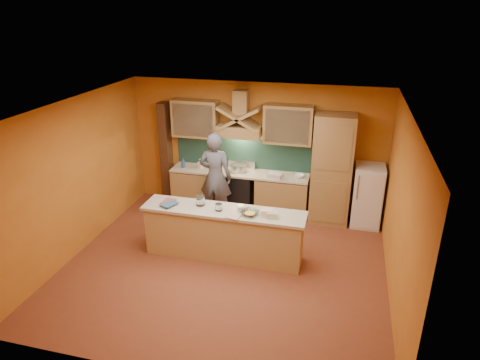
% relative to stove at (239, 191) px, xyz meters
% --- Properties ---
extents(floor, '(5.50, 5.00, 0.01)m').
position_rel_stove_xyz_m(floor, '(0.30, -2.20, -0.45)').
color(floor, brown).
rests_on(floor, ground).
extents(ceiling, '(5.50, 5.00, 0.01)m').
position_rel_stove_xyz_m(ceiling, '(0.30, -2.20, 2.35)').
color(ceiling, white).
rests_on(ceiling, wall_back).
extents(wall_back, '(5.50, 0.02, 2.80)m').
position_rel_stove_xyz_m(wall_back, '(0.30, 0.30, 0.95)').
color(wall_back, '#C87627').
rests_on(wall_back, floor).
extents(wall_front, '(5.50, 0.02, 2.80)m').
position_rel_stove_xyz_m(wall_front, '(0.30, -4.70, 0.95)').
color(wall_front, '#C87627').
rests_on(wall_front, floor).
extents(wall_left, '(0.02, 5.00, 2.80)m').
position_rel_stove_xyz_m(wall_left, '(-2.45, -2.20, 0.95)').
color(wall_left, '#C87627').
rests_on(wall_left, floor).
extents(wall_right, '(0.02, 5.00, 2.80)m').
position_rel_stove_xyz_m(wall_right, '(3.05, -2.20, 0.95)').
color(wall_right, '#C87627').
rests_on(wall_right, floor).
extents(base_cabinet_left, '(1.10, 0.60, 0.86)m').
position_rel_stove_xyz_m(base_cabinet_left, '(-0.95, 0.00, -0.02)').
color(base_cabinet_left, '#A67F4B').
rests_on(base_cabinet_left, floor).
extents(base_cabinet_right, '(1.10, 0.60, 0.86)m').
position_rel_stove_xyz_m(base_cabinet_right, '(0.95, 0.00, -0.02)').
color(base_cabinet_right, '#A67F4B').
rests_on(base_cabinet_right, floor).
extents(counter_top, '(3.00, 0.62, 0.04)m').
position_rel_stove_xyz_m(counter_top, '(-0.00, 0.00, 0.45)').
color(counter_top, beige).
rests_on(counter_top, base_cabinet_left).
extents(stove, '(0.60, 0.58, 0.90)m').
position_rel_stove_xyz_m(stove, '(0.00, 0.00, 0.00)').
color(stove, black).
rests_on(stove, floor).
extents(backsplash, '(3.00, 0.03, 0.70)m').
position_rel_stove_xyz_m(backsplash, '(-0.00, 0.28, 0.80)').
color(backsplash, '#193730').
rests_on(backsplash, wall_back).
extents(range_hood, '(0.92, 0.50, 0.24)m').
position_rel_stove_xyz_m(range_hood, '(0.00, 0.05, 1.37)').
color(range_hood, '#A67F4B').
rests_on(range_hood, wall_back).
extents(hood_chimney, '(0.30, 0.30, 0.50)m').
position_rel_stove_xyz_m(hood_chimney, '(0.00, 0.15, 1.95)').
color(hood_chimney, '#A67F4B').
rests_on(hood_chimney, wall_back).
extents(upper_cabinet_left, '(1.00, 0.35, 0.80)m').
position_rel_stove_xyz_m(upper_cabinet_left, '(-1.00, 0.12, 1.55)').
color(upper_cabinet_left, '#A67F4B').
rests_on(upper_cabinet_left, wall_back).
extents(upper_cabinet_right, '(1.00, 0.35, 0.80)m').
position_rel_stove_xyz_m(upper_cabinet_right, '(1.00, 0.12, 1.55)').
color(upper_cabinet_right, '#A67F4B').
rests_on(upper_cabinet_right, wall_back).
extents(pantry_column, '(0.80, 0.60, 2.30)m').
position_rel_stove_xyz_m(pantry_column, '(1.95, 0.00, 0.70)').
color(pantry_column, '#A67F4B').
rests_on(pantry_column, floor).
extents(fridge, '(0.58, 0.60, 1.30)m').
position_rel_stove_xyz_m(fridge, '(2.70, 0.00, 0.20)').
color(fridge, white).
rests_on(fridge, floor).
extents(trim_column_left, '(0.20, 0.30, 2.30)m').
position_rel_stove_xyz_m(trim_column_left, '(-1.75, 0.15, 0.70)').
color(trim_column_left, '#472816').
rests_on(trim_column_left, floor).
extents(island_body, '(2.80, 0.55, 0.88)m').
position_rel_stove_xyz_m(island_body, '(0.20, -1.90, -0.01)').
color(island_body, tan).
rests_on(island_body, floor).
extents(island_top, '(2.90, 0.62, 0.05)m').
position_rel_stove_xyz_m(island_top, '(0.20, -1.90, 0.47)').
color(island_top, beige).
rests_on(island_top, island_body).
extents(person, '(0.71, 0.49, 1.91)m').
position_rel_stove_xyz_m(person, '(-0.38, -0.51, 0.50)').
color(person, slate).
rests_on(person, floor).
extents(pot_large, '(0.27, 0.27, 0.16)m').
position_rel_stove_xyz_m(pot_large, '(-0.07, -0.02, 0.53)').
color(pot_large, silver).
rests_on(pot_large, stove).
extents(pot_small, '(0.23, 0.23, 0.15)m').
position_rel_stove_xyz_m(pot_small, '(0.06, -0.00, 0.52)').
color(pot_small, '#B2B2B9').
rests_on(pot_small, stove).
extents(soap_bottle_a, '(0.12, 0.12, 0.21)m').
position_rel_stove_xyz_m(soap_bottle_a, '(-0.89, -0.00, 0.57)').
color(soap_bottle_a, silver).
rests_on(soap_bottle_a, counter_top).
extents(soap_bottle_b, '(0.09, 0.09, 0.23)m').
position_rel_stove_xyz_m(soap_bottle_b, '(-1.26, -0.07, 0.58)').
color(soap_bottle_b, '#334C8D').
rests_on(soap_bottle_b, counter_top).
extents(bowl_back, '(0.26, 0.26, 0.07)m').
position_rel_stove_xyz_m(bowl_back, '(1.30, -0.02, 0.50)').
color(bowl_back, white).
rests_on(bowl_back, counter_top).
extents(dish_rack, '(0.33, 0.28, 0.10)m').
position_rel_stove_xyz_m(dish_rack, '(0.81, -0.16, 0.52)').
color(dish_rack, silver).
rests_on(dish_rack, counter_top).
extents(book_lower, '(0.23, 0.29, 0.03)m').
position_rel_stove_xyz_m(book_lower, '(-0.95, -1.85, 0.51)').
color(book_lower, '#B2543F').
rests_on(book_lower, island_top).
extents(book_upper, '(0.31, 0.36, 0.02)m').
position_rel_stove_xyz_m(book_upper, '(-0.88, -1.94, 0.53)').
color(book_upper, '#395C7E').
rests_on(book_upper, island_top).
extents(jar_large, '(0.20, 0.20, 0.18)m').
position_rel_stove_xyz_m(jar_large, '(-0.25, -1.83, 0.58)').
color(jar_large, white).
rests_on(jar_large, island_top).
extents(jar_small, '(0.15, 0.15, 0.13)m').
position_rel_stove_xyz_m(jar_small, '(0.13, -1.95, 0.56)').
color(jar_small, silver).
rests_on(jar_small, island_top).
extents(kitchen_scale, '(0.12, 0.12, 0.09)m').
position_rel_stove_xyz_m(kitchen_scale, '(0.51, -1.89, 0.54)').
color(kitchen_scale, white).
rests_on(kitchen_scale, island_top).
extents(mixing_bowl, '(0.39, 0.39, 0.07)m').
position_rel_stove_xyz_m(mixing_bowl, '(0.69, -1.98, 0.53)').
color(mixing_bowl, silver).
rests_on(mixing_bowl, island_top).
extents(cloth, '(0.27, 0.22, 0.02)m').
position_rel_stove_xyz_m(cloth, '(0.43, -2.13, 0.50)').
color(cloth, beige).
rests_on(cloth, island_top).
extents(grocery_bag_a, '(0.22, 0.18, 0.13)m').
position_rel_stove_xyz_m(grocery_bag_a, '(0.99, -1.95, 0.56)').
color(grocery_bag_a, beige).
rests_on(grocery_bag_a, island_top).
extents(grocery_bag_b, '(0.19, 0.16, 0.11)m').
position_rel_stove_xyz_m(grocery_bag_b, '(1.07, -1.99, 0.55)').
color(grocery_bag_b, beige).
rests_on(grocery_bag_b, island_top).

